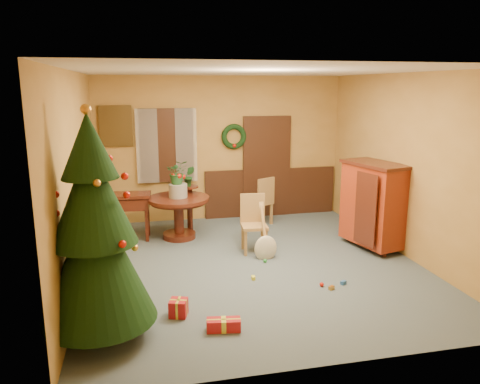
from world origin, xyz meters
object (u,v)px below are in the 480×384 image
object	(u,v)px
christmas_tree	(95,233)
sideboard	(373,203)
dining_table	(179,210)
writing_desk	(124,205)
chair_near	(253,221)

from	to	relation	value
christmas_tree	sideboard	size ratio (longest dim) A/B	1.72
dining_table	writing_desk	xyz separation A→B (m)	(-0.95, 0.13, 0.10)
chair_near	writing_desk	bearing A→B (deg)	153.29
dining_table	sideboard	bearing A→B (deg)	-21.24
dining_table	writing_desk	bearing A→B (deg)	172.14
dining_table	christmas_tree	xyz separation A→B (m)	(-1.15, -3.27, 0.67)
christmas_tree	writing_desk	distance (m)	3.46
dining_table	chair_near	bearing A→B (deg)	-38.86
chair_near	writing_desk	xyz separation A→B (m)	(-2.11, 1.06, 0.12)
dining_table	writing_desk	size ratio (longest dim) A/B	1.12
dining_table	writing_desk	distance (m)	0.97
dining_table	chair_near	distance (m)	1.48
dining_table	christmas_tree	size ratio (longest dim) A/B	0.44
chair_near	dining_table	bearing A→B (deg)	141.14
christmas_tree	writing_desk	world-z (taller)	christmas_tree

